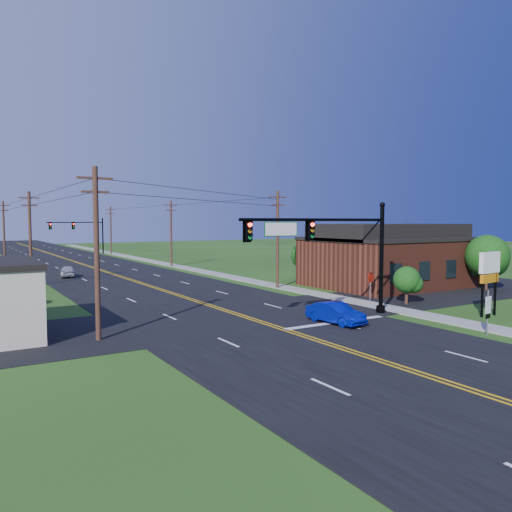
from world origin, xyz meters
TOP-DOWN VIEW (x-y plane):
  - ground at (0.00, 0.00)m, footprint 260.00×260.00m
  - road_main at (0.00, 50.00)m, footprint 16.00×220.00m
  - road_cross at (0.00, 12.00)m, footprint 70.00×10.00m
  - sidewalk at (10.50, 40.00)m, footprint 2.00×160.00m
  - signal_mast_main at (4.34, 8.00)m, footprint 11.30×0.60m
  - signal_mast_far at (4.44, 80.00)m, footprint 10.98×0.60m
  - brick_building at (20.00, 18.00)m, footprint 14.20×11.20m
  - utility_pole_left_a at (-9.50, 10.00)m, footprint 1.80×0.28m
  - utility_pole_left_b at (-9.50, 35.00)m, footprint 1.80×0.28m
  - utility_pole_left_c at (-9.50, 62.00)m, footprint 1.80×0.28m
  - utility_pole_right_a at (9.80, 22.00)m, footprint 1.80×0.28m
  - utility_pole_right_b at (9.80, 48.00)m, footprint 1.80×0.28m
  - utility_pole_right_c at (9.80, 78.00)m, footprint 1.80×0.28m
  - tree_right_front at (25.00, 11.00)m, footprint 3.80×3.80m
  - tree_right_back at (16.00, 26.00)m, footprint 3.00×3.00m
  - shrub_corner at (13.00, 9.50)m, footprint 2.00×2.00m
  - blue_car at (3.78, 6.78)m, footprint 1.79×4.02m
  - distant_car at (-4.99, 41.65)m, footprint 2.13×4.01m
  - route_sign at (8.86, 0.15)m, footprint 0.62×0.14m
  - stop_sign at (11.75, 11.98)m, footprint 0.80×0.21m
  - pylon_sign at (13.94, 3.47)m, footprint 2.07×0.45m

SIDE VIEW (x-z plane):
  - ground at x=0.00m, z-range 0.00..0.00m
  - road_main at x=0.00m, z-range 0.00..0.04m
  - road_cross at x=0.00m, z-range 0.00..0.04m
  - sidewalk at x=10.50m, z-range 0.00..0.08m
  - blue_car at x=3.78m, z-range 0.00..1.28m
  - distant_car at x=-4.99m, z-range 0.00..1.30m
  - route_sign at x=8.86m, z-range 0.20..2.68m
  - stop_sign at x=11.75m, z-range 0.50..2.77m
  - shrub_corner at x=13.00m, z-range 0.42..3.28m
  - brick_building at x=20.00m, z-range 0.00..4.70m
  - tree_right_back at x=16.00m, z-range 0.55..4.65m
  - pylon_sign at x=13.94m, z-range 0.97..5.18m
  - tree_right_front at x=25.00m, z-range 0.60..5.60m
  - signal_mast_far at x=4.44m, z-range 0.81..8.29m
  - utility_pole_left_a at x=-9.50m, z-range 0.22..9.22m
  - utility_pole_left_b at x=-9.50m, z-range 0.22..9.22m
  - utility_pole_left_c at x=-9.50m, z-range 0.22..9.22m
  - utility_pole_right_a at x=9.80m, z-range 0.22..9.22m
  - utility_pole_right_b at x=9.80m, z-range 0.22..9.22m
  - utility_pole_right_c at x=9.80m, z-range 0.22..9.22m
  - signal_mast_main at x=4.34m, z-range 1.01..8.49m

